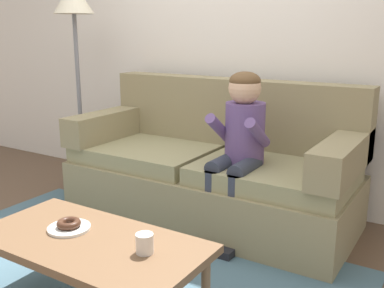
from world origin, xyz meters
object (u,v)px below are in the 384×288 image
Objects in this scene: person_child at (239,140)px; donut at (69,223)px; couch at (213,170)px; mug at (145,243)px; coffee_table at (90,247)px; floor_lamp at (74,20)px.

person_child is 1.21m from donut.
couch is 22.89× the size of mug.
floor_lamp is (-1.44, 1.38, 1.09)m from coffee_table.
mug is at bearing -85.56° from person_child.
coffee_table is 9.43× the size of donut.
couch is 1.39m from mug.
couch is 17.17× the size of donut.
person_child reaches higher than coffee_table.
mug is at bearing -37.69° from floor_lamp.
mug is at bearing 0.62° from donut.
mug is (0.30, 0.03, 0.08)m from coffee_table.
person_child is at bearing -34.33° from couch.
coffee_table is 2.27m from floor_lamp.
couch is at bearing 145.67° from person_child.
person_child reaches higher than donut.
donut is at bearing -179.38° from mug.
floor_lamp reaches higher than donut.
donut is (-0.16, 0.03, 0.07)m from coffee_table.
coffee_table is 1.03× the size of person_child.
person_child reaches higher than mug.
couch is 0.49m from person_child.
mug is 2.42m from floor_lamp.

